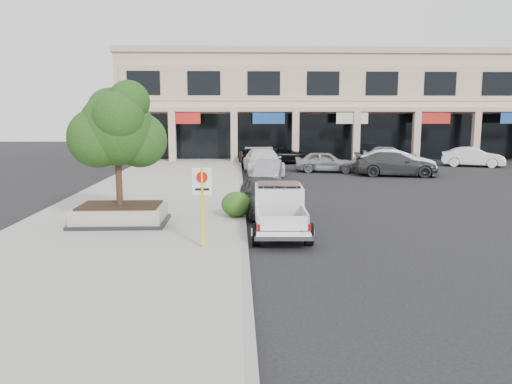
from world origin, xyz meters
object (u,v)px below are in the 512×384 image
no_parking_sign (202,196)px  lot_car_e (389,154)px  curb_car_d (256,157)px  lot_car_d (284,155)px  curb_car_b (268,172)px  pickup_truck (280,210)px  planter_tree (122,129)px  lot_car_b (397,162)px  planter (120,214)px  lot_car_c (396,164)px  lot_car_a (325,162)px  lot_car_f (473,157)px  curb_car_c (263,161)px  curb_car_a (265,195)px

no_parking_sign → lot_car_e: bearing=62.7°
curb_car_d → lot_car_d: bearing=36.9°
lot_car_d → curb_car_b: bearing=161.3°
no_parking_sign → pickup_truck: (2.39, 2.29, -0.86)m
planter_tree → lot_car_b: size_ratio=0.82×
planter → lot_car_c: bearing=45.1°
lot_car_a → lot_car_f: size_ratio=0.94×
curb_car_c → curb_car_d: (-0.29, 5.04, -0.13)m
lot_car_b → lot_car_d: lot_car_b is taller
planter_tree → pickup_truck: 6.06m
lot_car_d → lot_car_c: bearing=-152.0°
planter → lot_car_b: bearing=46.5°
pickup_truck → lot_car_b: size_ratio=1.01×
curb_car_d → lot_car_c: lot_car_c is taller
curb_car_c → lot_car_a: 4.41m
pickup_truck → curb_car_a: pickup_truck is taller
no_parking_sign → lot_car_f: 29.70m
lot_car_e → pickup_truck: bearing=168.8°
lot_car_b → lot_car_f: lot_car_b is taller
curb_car_c → curb_car_d: 5.05m
curb_car_a → lot_car_f: (16.67, 17.47, -0.02)m
planter → curb_car_a: bearing=24.0°
lot_car_e → curb_car_a: bearing=164.7°
pickup_truck → lot_car_a: size_ratio=1.18×
planter → curb_car_d: (5.48, 20.79, 0.23)m
lot_car_b → lot_car_e: lot_car_b is taller
curb_car_a → lot_car_c: bearing=46.6°
curb_car_b → lot_car_a: (4.24, 5.48, 0.05)m
lot_car_c → lot_car_d: lot_car_c is taller
lot_car_a → lot_car_d: bearing=29.9°
curb_car_a → lot_car_c: lot_car_c is taller
planter_tree → no_parking_sign: (2.95, -3.39, -1.78)m
planter_tree → lot_car_e: (16.11, 22.12, -2.68)m
lot_car_f → lot_car_e: bearing=86.6°
lot_car_a → no_parking_sign: bearing=170.4°
planter → curb_car_d: curb_car_d is taller
lot_car_c → lot_car_e: size_ratio=1.22×
pickup_truck → lot_car_b: 18.76m
no_parking_sign → curb_car_b: (2.76, 14.34, -0.97)m
no_parking_sign → curb_car_b: no_parking_sign is taller
pickup_truck → lot_car_f: 26.41m
planter → no_parking_sign: no_parking_sign is taller
curb_car_d → planter: bearing=-107.9°
lot_car_f → curb_car_b: bearing=139.1°
pickup_truck → curb_car_c: size_ratio=0.86×
no_parking_sign → curb_car_d: bearing=84.3°
lot_car_b → lot_car_c: lot_car_b is taller
planter → lot_car_a: 19.42m
pickup_truck → curb_car_a: bearing=97.0°
lot_car_b → lot_car_d: size_ratio=1.00×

